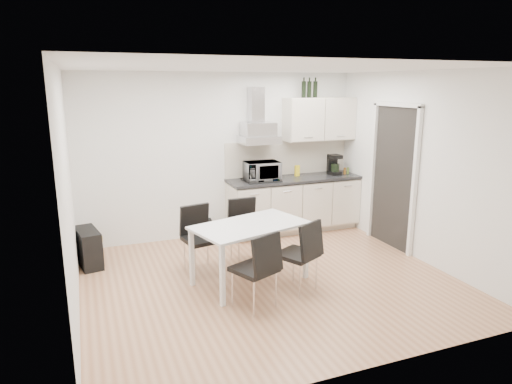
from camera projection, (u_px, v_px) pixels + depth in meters
ground at (270, 280)px, 5.76m from camera, size 4.50×4.50×0.00m
wall_back at (222, 156)px, 7.27m from camera, size 4.50×0.10×2.60m
wall_front at (368, 228)px, 3.64m from camera, size 4.50×0.10×2.60m
wall_left at (68, 196)px, 4.67m from camera, size 0.10×4.00×2.60m
wall_right at (421, 168)px, 6.25m from camera, size 0.10×4.00×2.60m
ceiling at (271, 67)px, 5.16m from camera, size 4.50×4.50×0.00m
doorway at (392, 178)px, 6.79m from camera, size 0.08×1.04×2.10m
kitchenette at (295, 182)px, 7.56m from camera, size 2.22×0.64×2.52m
dining_table at (250, 231)px, 5.58m from camera, size 1.53×1.13×0.75m
chair_far_left at (201, 240)px, 5.92m from camera, size 0.53×0.57×0.88m
chair_far_right at (246, 232)px, 6.25m from camera, size 0.44×0.50×0.88m
chair_near_left at (254, 270)px, 4.98m from camera, size 0.60×0.63×0.88m
chair_near_right at (297, 255)px, 5.40m from camera, size 0.62×0.65×0.88m
guitar_amp at (88, 248)px, 6.19m from camera, size 0.37×0.64×0.50m
floor_speaker at (206, 228)px, 7.34m from camera, size 0.20×0.18×0.30m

